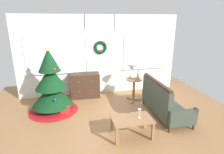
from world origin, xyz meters
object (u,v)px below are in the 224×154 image
christmas_tree (51,87)px  flower_vase (138,76)px  dresser_cabinet (85,85)px  gift_box (65,109)px  side_table (134,85)px  settee_sofa (162,102)px  wine_glass (139,111)px  table_lamp (132,69)px  coffee_table (132,121)px

christmas_tree → flower_vase: (2.45, 0.07, 0.15)m
dresser_cabinet → flower_vase: 1.71m
dresser_cabinet → gift_box: size_ratio=3.85×
dresser_cabinet → side_table: bearing=-24.2°
settee_sofa → wine_glass: settee_sofa is taller
side_table → table_lamp: table_lamp is taller
dresser_cabinet → flower_vase: size_ratio=2.61×
dresser_cabinet → wine_glass: 2.54m
flower_vase → coffee_table: flower_vase is taller
side_table → wine_glass: side_table is taller
christmas_tree → dresser_cabinet: (0.94, 0.76, -0.28)m
dresser_cabinet → flower_vase: flower_vase is taller
wine_glass → gift_box: 2.12m
side_table → flower_vase: bearing=-31.0°
christmas_tree → dresser_cabinet: size_ratio=1.94×
coffee_table → settee_sofa: bearing=33.9°
dresser_cabinet → gift_box: dresser_cabinet is taller
settee_sofa → coffee_table: (-1.05, -0.71, -0.02)m
gift_box → christmas_tree: bearing=143.4°
settee_sofa → flower_vase: bearing=107.8°
flower_vase → gift_box: 2.27m
christmas_tree → wine_glass: size_ratio=9.10×
dresser_cabinet → coffee_table: dresser_cabinet is taller
dresser_cabinet → side_table: size_ratio=1.30×
dresser_cabinet → flower_vase: (1.51, -0.69, 0.43)m
dresser_cabinet → wine_glass: size_ratio=4.69×
christmas_tree → coffee_table: christmas_tree is taller
side_table → coffee_table: side_table is taller
side_table → gift_box: bearing=-169.9°
side_table → table_lamp: bearing=146.3°
christmas_tree → wine_glass: bearing=-40.6°
christmas_tree → settee_sofa: christmas_tree is taller
table_lamp → flower_vase: 0.25m
side_table → gift_box: side_table is taller
table_lamp → wine_glass: bearing=-103.4°
flower_vase → table_lamp: bearing=148.0°
settee_sofa → dresser_cabinet: bearing=137.6°
table_lamp → coffee_table: size_ratio=0.52×
dresser_cabinet → settee_sofa: size_ratio=0.55×
flower_vase → wine_glass: flower_vase is taller
table_lamp → coffee_table: table_lamp is taller
table_lamp → side_table: bearing=-33.7°
christmas_tree → settee_sofa: 2.91m
dresser_cabinet → settee_sofa: (1.82, -1.66, -0.01)m
christmas_tree → coffee_table: size_ratio=2.11×
side_table → coffee_table: size_ratio=0.83×
christmas_tree → flower_vase: 2.45m
side_table → gift_box: 2.10m
christmas_tree → table_lamp: bearing=4.3°
christmas_tree → gift_box: 0.67m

